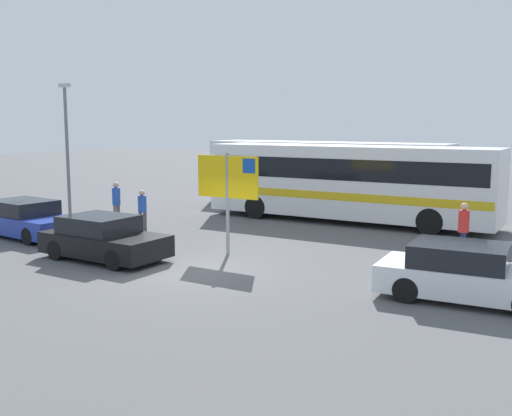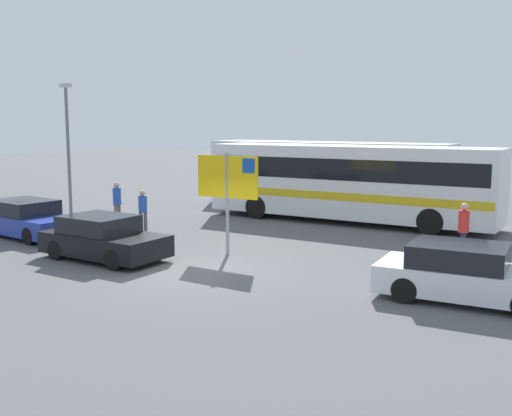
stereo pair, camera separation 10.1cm
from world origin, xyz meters
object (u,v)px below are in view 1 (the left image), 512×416
car_black (103,239)px  pedestrian_by_bus (464,226)px  car_white (467,274)px  car_blue (26,219)px  ferry_sign (229,181)px  bus_front_coach (348,179)px  pedestrian_near_sign (142,208)px  bus_rear_coach (326,170)px  pedestrian_crossing_lot (116,200)px

car_black → pedestrian_by_bus: bearing=32.2°
car_white → car_blue: (-15.37, -0.06, 0.00)m
ferry_sign → car_blue: size_ratio=0.71×
bus_front_coach → pedestrian_by_bus: bus_front_coach is taller
ferry_sign → car_black: bearing=-139.7°
bus_front_coach → pedestrian_near_sign: size_ratio=7.48×
bus_rear_coach → car_blue: bus_rear_coach is taller
pedestrian_near_sign → pedestrian_by_bus: (11.32, 1.58, 0.08)m
car_black → pedestrian_near_sign: bearing=117.9°
bus_rear_coach → pedestrian_near_sign: 10.52m
pedestrian_crossing_lot → pedestrian_by_bus: 13.19m
bus_front_coach → bus_rear_coach: same height
bus_rear_coach → pedestrian_by_bus: bus_rear_coach is taller
car_white → bus_front_coach: bearing=122.7°
pedestrian_near_sign → pedestrian_by_bus: size_ratio=0.93×
car_blue → pedestrian_near_sign: size_ratio=2.79×
pedestrian_crossing_lot → pedestrian_by_bus: (13.15, 1.05, -0.03)m
car_black → pedestrian_by_bus: 10.87m
bus_front_coach → ferry_sign: size_ratio=3.76×
bus_front_coach → car_blue: size_ratio=2.68×
ferry_sign → car_black: 4.18m
car_white → pedestrian_near_sign: (-12.30, 2.73, 0.31)m
bus_rear_coach → car_blue: 14.24m
bus_front_coach → car_white: size_ratio=2.87×
pedestrian_by_bus → ferry_sign: bearing=-1.2°
pedestrian_crossing_lot → pedestrian_by_bus: bearing=-170.7°
pedestrian_by_bus → car_blue: bearing=-10.4°
ferry_sign → car_blue: 8.26m
car_black → car_blue: bearing=168.0°
ferry_sign → car_blue: (-7.99, -1.25, -1.69)m
bus_rear_coach → pedestrian_near_sign: bearing=-106.4°
ferry_sign → bus_rear_coach: bearing=100.1°
bus_front_coach → pedestrian_by_bus: bearing=-39.8°
car_white → car_black: (-10.31, -1.26, -0.00)m
bus_rear_coach → ferry_sign: bearing=-80.4°
bus_rear_coach → car_white: bearing=-53.9°
car_white → bus_rear_coach: bearing=122.5°
ferry_sign → pedestrian_near_sign: (-4.93, 1.54, -1.38)m
pedestrian_crossing_lot → ferry_sign: bearing=167.7°
ferry_sign → car_white: ferry_sign is taller
pedestrian_crossing_lot → car_blue: bearing=74.2°
car_black → bus_front_coach: bearing=71.5°
car_black → pedestrian_by_bus: (9.33, 5.57, 0.39)m
pedestrian_crossing_lot → pedestrian_near_sign: size_ratio=1.10×
car_black → bus_rear_coach: bearing=87.4°
car_white → car_black: bearing=-176.7°
bus_rear_coach → bus_front_coach: bearing=-54.3°
pedestrian_crossing_lot → bus_front_coach: bearing=-137.9°
pedestrian_crossing_lot → pedestrian_by_bus: size_ratio=1.03×
bus_front_coach → ferry_sign: ferry_sign is taller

